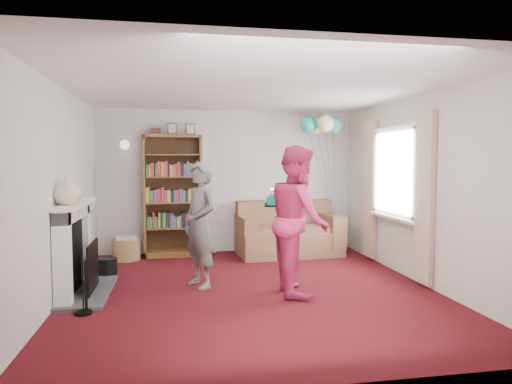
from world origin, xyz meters
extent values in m
plane|color=#37080F|center=(0.00, 0.00, 0.00)|extent=(5.00, 5.00, 0.00)
cube|color=silver|center=(0.00, 2.51, 1.25)|extent=(4.50, 0.02, 2.50)
cube|color=silver|center=(-2.26, 0.00, 1.25)|extent=(0.02, 5.00, 2.50)
cube|color=silver|center=(2.26, 0.00, 1.25)|extent=(0.02, 5.00, 2.50)
cube|color=white|center=(0.00, 0.00, 2.50)|extent=(4.50, 5.00, 0.01)
cube|color=#3F3F42|center=(-2.00, 0.20, 0.02)|extent=(0.55, 1.40, 0.04)
cube|color=white|center=(-2.15, -0.35, 0.53)|extent=(0.18, 0.14, 1.06)
cube|color=white|center=(-2.15, 0.75, 0.53)|extent=(0.18, 0.14, 1.06)
cube|color=white|center=(-2.15, 0.20, 1.00)|extent=(0.18, 1.24, 0.16)
cube|color=white|center=(-2.12, 0.20, 1.10)|extent=(0.28, 1.35, 0.05)
cube|color=black|center=(-2.17, 0.20, 0.48)|extent=(0.10, 0.80, 0.86)
cube|color=black|center=(-1.93, 0.20, 0.33)|extent=(0.02, 0.70, 0.60)
cylinder|color=black|center=(-1.90, -0.58, 0.32)|extent=(0.18, 0.18, 0.64)
cylinder|color=black|center=(-1.87, 1.00, 0.13)|extent=(0.26, 0.26, 0.26)
cube|color=white|center=(2.21, 0.60, 2.08)|extent=(0.08, 1.30, 0.08)
cube|color=white|center=(2.21, 0.60, 0.82)|extent=(0.08, 1.30, 0.08)
cube|color=white|center=(2.24, 0.60, 1.45)|extent=(0.01, 1.15, 1.20)
cube|color=white|center=(2.18, 0.60, 0.79)|extent=(0.14, 1.32, 0.04)
cube|color=beige|center=(2.20, -0.22, 1.15)|extent=(0.07, 0.38, 2.20)
cube|color=beige|center=(2.20, 1.42, 1.15)|extent=(0.07, 0.38, 2.20)
cylinder|color=gold|center=(-1.75, 2.45, 1.90)|extent=(0.04, 0.12, 0.04)
sphere|color=white|center=(-1.75, 2.36, 1.88)|extent=(0.16, 0.16, 0.16)
cube|color=#472B14|center=(-0.97, 2.46, 1.02)|extent=(0.97, 0.04, 2.04)
cube|color=brown|center=(-1.43, 2.27, 1.02)|extent=(0.04, 0.42, 2.04)
cube|color=brown|center=(-0.50, 2.27, 1.02)|extent=(0.04, 0.42, 2.04)
cube|color=brown|center=(-0.97, 2.27, 2.02)|extent=(0.97, 0.42, 0.04)
cube|color=brown|center=(-0.97, 2.27, 0.05)|extent=(0.97, 0.42, 0.10)
cube|color=brown|center=(-0.97, 2.27, 0.48)|extent=(0.89, 0.38, 0.03)
cube|color=brown|center=(-0.97, 2.27, 0.91)|extent=(0.89, 0.38, 0.02)
cube|color=brown|center=(-0.97, 2.27, 1.34)|extent=(0.89, 0.38, 0.02)
cube|color=brown|center=(-0.97, 2.27, 1.72)|extent=(0.89, 0.38, 0.02)
cube|color=maroon|center=(-1.23, 2.25, 2.10)|extent=(0.16, 0.22, 0.12)
cube|color=brown|center=(-0.97, 2.32, 2.15)|extent=(0.16, 0.02, 0.20)
cube|color=brown|center=(-0.66, 2.32, 2.15)|extent=(0.16, 0.02, 0.20)
cube|color=brown|center=(0.98, 2.00, 0.20)|extent=(1.72, 0.91, 0.41)
cube|color=brown|center=(0.98, 2.34, 0.56)|extent=(1.72, 0.24, 0.71)
cube|color=brown|center=(0.24, 2.00, 0.41)|extent=(0.24, 0.86, 0.56)
cube|color=brown|center=(1.73, 2.00, 0.41)|extent=(0.24, 0.86, 0.56)
cube|color=brown|center=(0.60, 1.92, 0.44)|extent=(0.73, 0.61, 0.12)
cube|color=brown|center=(1.37, 1.92, 0.44)|extent=(0.73, 0.61, 0.12)
cylinder|color=#987047|center=(-1.73, 2.07, 0.17)|extent=(0.45, 0.45, 0.34)
cube|color=beige|center=(-1.73, 2.07, 0.37)|extent=(0.32, 0.25, 0.06)
imported|color=black|center=(-0.62, 0.27, 0.80)|extent=(0.62, 0.70, 1.60)
imported|color=#C32758|center=(0.55, -0.18, 0.90)|extent=(0.73, 0.91, 1.81)
cube|color=black|center=(0.34, 0.05, 1.06)|extent=(0.33, 0.33, 0.02)
cylinder|color=#0A7E70|center=(0.34, 0.05, 1.12)|extent=(0.27, 0.27, 0.10)
cylinder|color=#0A7E70|center=(0.34, 0.05, 1.18)|extent=(0.20, 0.20, 0.04)
cylinder|color=pink|center=(0.42, 0.05, 1.21)|extent=(0.01, 0.01, 0.09)
sphere|color=orange|center=(0.42, 0.05, 1.26)|extent=(0.02, 0.02, 0.02)
cylinder|color=pink|center=(0.42, 0.08, 1.21)|extent=(0.01, 0.01, 0.09)
sphere|color=orange|center=(0.42, 0.08, 1.26)|extent=(0.02, 0.02, 0.02)
cylinder|color=pink|center=(0.40, 0.10, 1.21)|extent=(0.01, 0.01, 0.09)
sphere|color=orange|center=(0.40, 0.10, 1.26)|extent=(0.02, 0.02, 0.02)
cylinder|color=pink|center=(0.38, 0.12, 1.21)|extent=(0.01, 0.01, 0.09)
sphere|color=orange|center=(0.38, 0.12, 1.26)|extent=(0.02, 0.02, 0.02)
cylinder|color=pink|center=(0.35, 0.13, 1.21)|extent=(0.01, 0.01, 0.09)
sphere|color=orange|center=(0.35, 0.13, 1.26)|extent=(0.02, 0.02, 0.02)
cylinder|color=pink|center=(0.32, 0.13, 1.21)|extent=(0.01, 0.01, 0.09)
sphere|color=orange|center=(0.32, 0.13, 1.26)|extent=(0.02, 0.02, 0.02)
cylinder|color=pink|center=(0.29, 0.11, 1.21)|extent=(0.01, 0.01, 0.09)
sphere|color=orange|center=(0.29, 0.11, 1.26)|extent=(0.02, 0.02, 0.02)
cylinder|color=pink|center=(0.27, 0.09, 1.21)|extent=(0.01, 0.01, 0.09)
sphere|color=orange|center=(0.27, 0.09, 1.26)|extent=(0.02, 0.02, 0.02)
cylinder|color=pink|center=(0.26, 0.06, 1.21)|extent=(0.01, 0.01, 0.09)
sphere|color=orange|center=(0.26, 0.06, 1.26)|extent=(0.02, 0.02, 0.02)
cylinder|color=pink|center=(0.26, 0.03, 1.21)|extent=(0.01, 0.01, 0.09)
sphere|color=orange|center=(0.26, 0.03, 1.26)|extent=(0.02, 0.02, 0.02)
cylinder|color=pink|center=(0.27, 0.01, 1.21)|extent=(0.01, 0.01, 0.09)
sphere|color=orange|center=(0.27, 0.01, 1.26)|extent=(0.02, 0.02, 0.02)
cylinder|color=pink|center=(0.29, -0.02, 1.21)|extent=(0.01, 0.01, 0.09)
sphere|color=orange|center=(0.29, -0.02, 1.26)|extent=(0.02, 0.02, 0.02)
cylinder|color=pink|center=(0.32, -0.03, 1.21)|extent=(0.01, 0.01, 0.09)
sphere|color=orange|center=(0.32, -0.03, 1.26)|extent=(0.02, 0.02, 0.02)
cylinder|color=pink|center=(0.35, -0.03, 1.21)|extent=(0.01, 0.01, 0.09)
sphere|color=orange|center=(0.35, -0.03, 1.26)|extent=(0.02, 0.02, 0.02)
cylinder|color=pink|center=(0.38, -0.02, 1.21)|extent=(0.01, 0.01, 0.09)
sphere|color=orange|center=(0.38, -0.02, 1.26)|extent=(0.02, 0.02, 0.02)
cylinder|color=pink|center=(0.40, -0.01, 1.21)|extent=(0.01, 0.01, 0.09)
sphere|color=orange|center=(0.40, -0.01, 1.26)|extent=(0.02, 0.02, 0.02)
cylinder|color=pink|center=(0.42, 0.02, 1.21)|extent=(0.01, 0.01, 0.09)
sphere|color=orange|center=(0.42, 0.02, 1.26)|extent=(0.02, 0.02, 0.02)
sphere|color=#3F3F3F|center=(1.73, 1.80, 0.68)|extent=(0.02, 0.02, 0.02)
sphere|color=teal|center=(1.74, 1.90, 2.22)|extent=(0.28, 0.28, 0.28)
sphere|color=#F4E595|center=(1.52, 2.12, 2.22)|extent=(0.28, 0.28, 0.28)
sphere|color=teal|center=(1.30, 1.90, 2.22)|extent=(0.28, 0.28, 0.28)
sphere|color=#F4E595|center=(1.52, 1.68, 2.22)|extent=(0.28, 0.28, 0.28)
imported|color=beige|center=(-2.12, -0.15, 1.29)|extent=(0.37, 0.37, 0.32)
camera|label=1|loc=(-0.93, -5.54, 1.63)|focal=32.00mm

